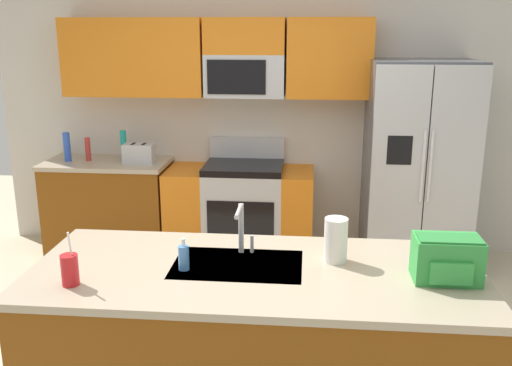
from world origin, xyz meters
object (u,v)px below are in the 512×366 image
object	(u,v)px
bottle_teal	(124,145)
paper_towel_roll	(336,240)
range_oven	(240,211)
refrigerator	(417,167)
pepper_mill	(88,149)
drink_cup_red	(70,270)
toaster	(139,153)
bottle_blue	(67,147)
backpack	(447,258)
soap_dispenser	(184,257)
sink_faucet	(242,225)

from	to	relation	value
bottle_teal	paper_towel_roll	xyz separation A→B (m)	(1.88, -2.24, -0.02)
range_oven	refrigerator	xyz separation A→B (m)	(1.59, -0.07, 0.48)
pepper_mill	drink_cup_red	bearing A→B (deg)	-70.35
pepper_mill	drink_cup_red	distance (m)	2.76
toaster	bottle_blue	world-z (taller)	bottle_blue
toaster	backpack	size ratio (longest dim) A/B	0.87
range_oven	soap_dispenser	world-z (taller)	range_oven
toaster	backpack	bearing A→B (deg)	-46.08
pepper_mill	backpack	bearing A→B (deg)	-40.87
paper_towel_roll	pepper_mill	bearing A→B (deg)	135.33
bottle_teal	backpack	distance (m)	3.43
bottle_blue	sink_faucet	world-z (taller)	sink_faucet
toaster	drink_cup_red	bearing A→B (deg)	-80.61
sink_faucet	drink_cup_red	xyz separation A→B (m)	(-0.78, -0.46, -0.09)
bottle_teal	sink_faucet	size ratio (longest dim) A/B	1.01
pepper_mill	paper_towel_roll	world-z (taller)	paper_towel_roll
pepper_mill	soap_dispenser	distance (m)	2.77
bottle_teal	soap_dispenser	world-z (taller)	bottle_teal
sink_faucet	backpack	size ratio (longest dim) A/B	0.88
sink_faucet	soap_dispenser	xyz separation A→B (m)	(-0.27, -0.23, -0.10)
toaster	bottle_blue	bearing A→B (deg)	178.82
bottle_teal	paper_towel_roll	bearing A→B (deg)	-49.92
pepper_mill	sink_faucet	world-z (taller)	sink_faucet
pepper_mill	bottle_blue	distance (m)	0.19
bottle_blue	bottle_teal	bearing A→B (deg)	9.27
toaster	drink_cup_red	distance (m)	2.59
bottle_blue	soap_dispenser	size ratio (longest dim) A/B	1.60
pepper_mill	refrigerator	bearing A→B (deg)	-1.31
paper_towel_roll	backpack	distance (m)	0.56
range_oven	refrigerator	world-z (taller)	refrigerator
soap_dispenser	bottle_teal	bearing A→B (deg)	114.51
sink_faucet	paper_towel_roll	world-z (taller)	sink_faucet
range_oven	sink_faucet	size ratio (longest dim) A/B	4.82
pepper_mill	range_oven	bearing A→B (deg)	0.10
drink_cup_red	paper_towel_roll	size ratio (longest dim) A/B	1.14
pepper_mill	bottle_teal	world-z (taller)	bottle_teal
bottle_blue	drink_cup_red	world-z (taller)	drink_cup_red
drink_cup_red	paper_towel_roll	xyz separation A→B (m)	(1.29, 0.41, 0.04)
pepper_mill	bottle_teal	size ratio (longest dim) A/B	0.77
backpack	sink_faucet	bearing A→B (deg)	167.05
bottle_blue	backpack	xyz separation A→B (m)	(2.93, -2.34, -0.02)
bottle_blue	backpack	world-z (taller)	bottle_blue
drink_cup_red	soap_dispenser	bearing A→B (deg)	24.06
backpack	range_oven	bearing A→B (deg)	118.81
pepper_mill	bottle_blue	world-z (taller)	bottle_blue
range_oven	paper_towel_roll	size ratio (longest dim) A/B	5.67
paper_towel_roll	backpack	size ratio (longest dim) A/B	0.75
toaster	paper_towel_roll	distance (m)	2.74
paper_towel_roll	sink_faucet	bearing A→B (deg)	174.21
sink_faucet	toaster	bearing A→B (deg)	119.91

